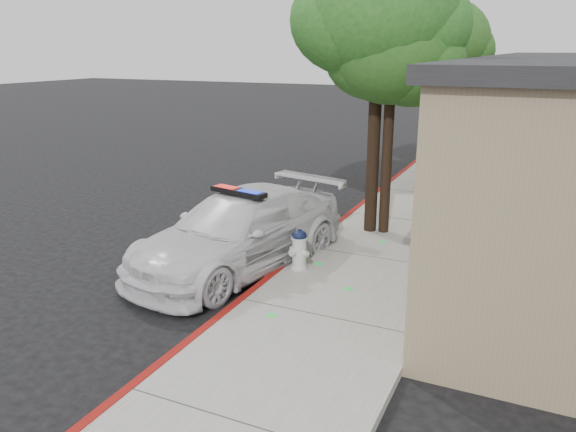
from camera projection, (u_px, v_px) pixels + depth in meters
The scene contains 8 objects.
ground at pixel (239, 306), 10.02m from camera, with size 120.00×120.00×0.00m, color black.
sidewalk at pixel (373, 260), 11.96m from camera, with size 3.20×60.00×0.15m, color gray.
red_curb at pixel (307, 250), 12.58m from camera, with size 0.14×60.00×0.16m, color maroon.
police_car at pixel (239, 231), 11.60m from camera, with size 3.31×5.76×1.69m.
fire_hydrant at pixel (299, 249), 11.21m from camera, with size 0.47×0.42×0.83m.
street_tree_near at pixel (379, 16), 12.29m from camera, with size 3.92×3.62×6.63m.
street_tree_mid at pixel (393, 55), 12.45m from camera, with size 3.12×2.86×5.47m.
street_tree_far at pixel (441, 45), 17.53m from camera, with size 3.20×3.10×5.81m.
Camera 1 is at (4.64, -7.92, 4.42)m, focal length 34.96 mm.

